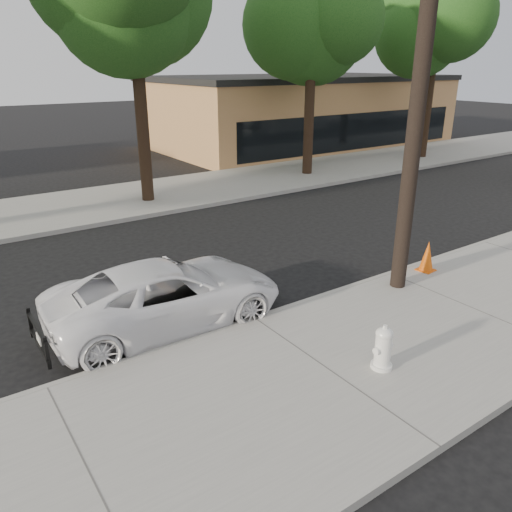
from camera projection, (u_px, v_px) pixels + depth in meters
name	position (u px, v px, depth m)	size (l,w,h in m)	color
ground	(203.00, 288.00, 11.69)	(120.00, 120.00, 0.00)	black
near_sidewalk	(328.00, 373.00, 8.37)	(90.00, 4.40, 0.15)	gray
far_sidewalk	(90.00, 205.00, 18.18)	(90.00, 5.00, 0.15)	gray
curb_near	(254.00, 321.00, 10.06)	(90.00, 0.12, 0.16)	#9E9B93
building_main	(300.00, 112.00, 31.72)	(18.00, 10.00, 4.00)	tan
utility_pole	(421.00, 76.00, 9.83)	(1.40, 0.34, 9.00)	black
tree_d	(318.00, 26.00, 20.89)	(4.50, 4.35, 8.75)	black
tree_e	(443.00, 25.00, 24.87)	(4.80, 4.65, 9.25)	black
police_cruiser	(167.00, 294.00, 9.88)	(2.16, 4.69, 1.30)	white
fire_hydrant	(383.00, 349.00, 8.26)	(0.39, 0.36, 0.75)	white
traffic_cone	(427.00, 256.00, 12.18)	(0.43, 0.43, 0.76)	#E5590C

